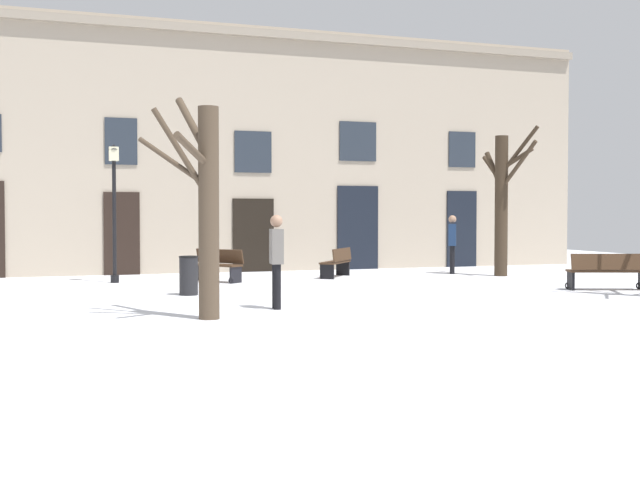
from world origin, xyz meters
TOP-DOWN VIEW (x-y plane):
  - ground_plane at (0.00, 0.00)m, footprint 37.55×37.55m
  - building_facade at (0.01, 9.08)m, footprint 23.47×0.60m
  - tree_center at (-3.20, -1.58)m, footprint 1.25×1.85m
  - tree_left_of_center at (6.62, 4.95)m, footprint 0.84×2.64m
  - streetlamp at (-4.13, 6.21)m, footprint 0.30×0.30m
  - litter_bin at (-2.83, 2.47)m, footprint 0.44×0.44m
  - bench_back_to_back_right at (-1.58, 5.70)m, footprint 1.37×1.55m
  - bench_near_center_tree at (6.69, 0.44)m, footprint 1.89×1.10m
  - bench_by_litter_bin at (1.95, 6.02)m, footprint 1.31×1.49m
  - person_strolling at (-1.68, -0.61)m, footprint 0.26×0.40m
  - person_crossing_plaza at (5.65, 6.12)m, footprint 0.38×0.44m

SIDE VIEW (x-z plane):
  - ground_plane at x=0.00m, z-range 0.00..0.00m
  - bench_by_litter_bin at x=1.95m, z-range 0.01..0.84m
  - litter_bin at x=-2.83m, z-range 0.00..0.87m
  - bench_back_to_back_right at x=-1.58m, z-range 0.01..0.87m
  - bench_near_center_tree at x=6.69m, z-range 0.02..0.89m
  - person_crossing_plaza at x=5.65m, z-range 0.10..1.85m
  - person_strolling at x=-1.68m, z-range 0.11..1.88m
  - tree_center at x=-3.20m, z-range 0.03..3.92m
  - streetlamp at x=-4.13m, z-range 0.41..4.00m
  - tree_left_of_center at x=6.62m, z-range 0.08..4.34m
  - building_facade at x=0.01m, z-range 0.04..7.62m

